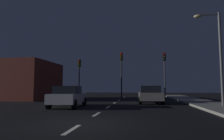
% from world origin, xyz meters
% --- Properties ---
extents(ground_plane, '(80.00, 80.00, 0.00)m').
position_xyz_m(ground_plane, '(0.00, 7.00, 0.00)').
color(ground_plane, black).
extents(sidewalk_curb_right, '(3.00, 40.00, 0.15)m').
position_xyz_m(sidewalk_curb_right, '(7.50, 7.00, 0.07)').
color(sidewalk_curb_right, gray).
rests_on(sidewalk_curb_right, ground_plane).
extents(lane_stripe_nearest, '(0.16, 1.60, 0.01)m').
position_xyz_m(lane_stripe_nearest, '(0.00, -1.20, 0.00)').
color(lane_stripe_nearest, silver).
rests_on(lane_stripe_nearest, ground_plane).
extents(lane_stripe_second, '(0.16, 1.60, 0.01)m').
position_xyz_m(lane_stripe_second, '(0.00, 2.60, 0.00)').
color(lane_stripe_second, silver).
rests_on(lane_stripe_second, ground_plane).
extents(lane_stripe_third, '(0.16, 1.60, 0.01)m').
position_xyz_m(lane_stripe_third, '(0.00, 6.40, 0.00)').
color(lane_stripe_third, silver).
rests_on(lane_stripe_third, ground_plane).
extents(lane_stripe_fourth, '(0.16, 1.60, 0.01)m').
position_xyz_m(lane_stripe_fourth, '(0.00, 10.20, 0.00)').
color(lane_stripe_fourth, silver).
rests_on(lane_stripe_fourth, ground_plane).
extents(lane_stripe_fifth, '(0.16, 1.60, 0.01)m').
position_xyz_m(lane_stripe_fifth, '(0.00, 14.00, 0.00)').
color(lane_stripe_fifth, silver).
rests_on(lane_stripe_fifth, ground_plane).
extents(lane_stripe_sixth, '(0.16, 1.60, 0.01)m').
position_xyz_m(lane_stripe_sixth, '(0.00, 17.80, 0.00)').
color(lane_stripe_sixth, silver).
rests_on(lane_stripe_sixth, ground_plane).
extents(lane_stripe_seventh, '(0.16, 1.60, 0.01)m').
position_xyz_m(lane_stripe_seventh, '(0.00, 21.60, 0.00)').
color(lane_stripe_seventh, silver).
rests_on(lane_stripe_seventh, ground_plane).
extents(traffic_signal_left, '(0.32, 0.38, 4.69)m').
position_xyz_m(traffic_signal_left, '(-4.85, 15.19, 3.30)').
color(traffic_signal_left, '#4C4C51').
rests_on(traffic_signal_left, ground_plane).
extents(traffic_signal_center, '(0.32, 0.38, 5.40)m').
position_xyz_m(traffic_signal_center, '(0.17, 15.19, 3.75)').
color(traffic_signal_center, black).
rests_on(traffic_signal_center, ground_plane).
extents(traffic_signal_right, '(0.32, 0.38, 5.27)m').
position_xyz_m(traffic_signal_right, '(5.01, 15.19, 3.67)').
color(traffic_signal_right, '#2D2D30').
rests_on(traffic_signal_right, ground_plane).
extents(car_stopped_ahead, '(2.08, 4.30, 1.52)m').
position_xyz_m(car_stopped_ahead, '(3.11, 10.27, 0.77)').
color(car_stopped_ahead, gray).
rests_on(car_stopped_ahead, ground_plane).
extents(car_adjacent_lane, '(2.07, 4.10, 1.48)m').
position_xyz_m(car_adjacent_lane, '(-2.78, 5.97, 0.75)').
color(car_adjacent_lane, silver).
rests_on(car_adjacent_lane, ground_plane).
extents(street_lamp_right, '(1.79, 0.36, 6.62)m').
position_xyz_m(street_lamp_right, '(7.52, 6.89, 4.02)').
color(street_lamp_right, '#4C4C51').
rests_on(street_lamp_right, ground_plane).
extents(storefront_left, '(5.69, 7.40, 4.37)m').
position_xyz_m(storefront_left, '(-10.84, 14.33, 2.18)').
color(storefront_left, maroon).
rests_on(storefront_left, ground_plane).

